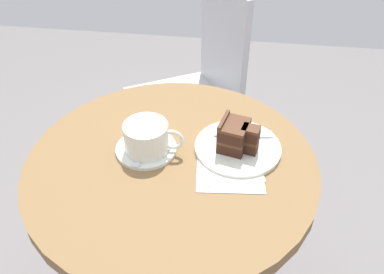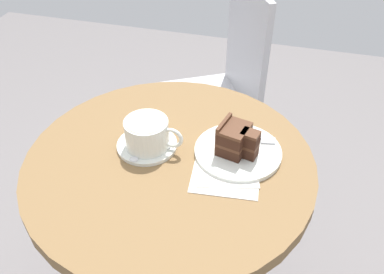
# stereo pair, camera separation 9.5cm
# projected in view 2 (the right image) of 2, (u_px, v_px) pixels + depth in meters

# --- Properties ---
(cafe_table) EXTENTS (0.68, 0.68, 0.75)m
(cafe_table) POSITION_uv_depth(u_px,v_px,m) (171.00, 197.00, 1.04)
(cafe_table) COLOR brown
(cafe_table) RESTS_ON ground
(saucer) EXTENTS (0.15, 0.15, 0.01)m
(saucer) POSITION_uv_depth(u_px,v_px,m) (147.00, 145.00, 0.98)
(saucer) COLOR silver
(saucer) RESTS_ON cafe_table
(coffee_cup) EXTENTS (0.14, 0.10, 0.07)m
(coffee_cup) POSITION_uv_depth(u_px,v_px,m) (148.00, 133.00, 0.95)
(coffee_cup) COLOR silver
(coffee_cup) RESTS_ON saucer
(teaspoon) EXTENTS (0.08, 0.07, 0.00)m
(teaspoon) POSITION_uv_depth(u_px,v_px,m) (145.00, 156.00, 0.94)
(teaspoon) COLOR silver
(teaspoon) RESTS_ON saucer
(cake_plate) EXTENTS (0.21, 0.21, 0.01)m
(cake_plate) POSITION_uv_depth(u_px,v_px,m) (238.00, 152.00, 0.96)
(cake_plate) COLOR silver
(cake_plate) RESTS_ON cafe_table
(cake_slice) EXTENTS (0.10, 0.09, 0.08)m
(cake_slice) POSITION_uv_depth(u_px,v_px,m) (236.00, 140.00, 0.93)
(cake_slice) COLOR #381E14
(cake_slice) RESTS_ON cake_plate
(fork) EXTENTS (0.14, 0.04, 0.00)m
(fork) POSITION_uv_depth(u_px,v_px,m) (253.00, 140.00, 0.98)
(fork) COLOR silver
(fork) RESTS_ON cake_plate
(napkin) EXTENTS (0.17, 0.18, 0.00)m
(napkin) POSITION_uv_depth(u_px,v_px,m) (226.00, 169.00, 0.92)
(napkin) COLOR silver
(napkin) RESTS_ON cafe_table
(cafe_chair) EXTENTS (0.52, 0.52, 0.92)m
(cafe_chair) POSITION_uv_depth(u_px,v_px,m) (222.00, 82.00, 1.60)
(cafe_chair) COLOR #BCBCC1
(cafe_chair) RESTS_ON ground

